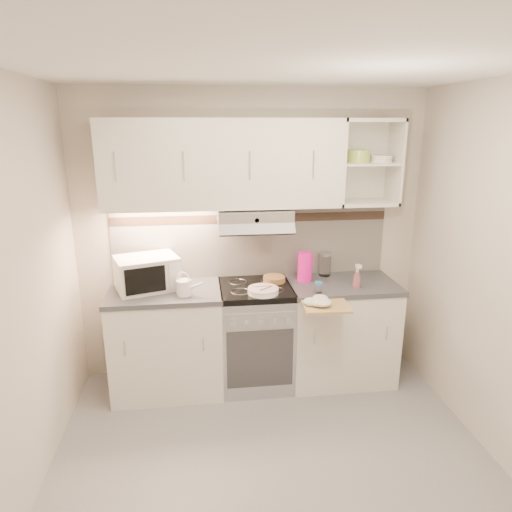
# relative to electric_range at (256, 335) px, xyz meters

# --- Properties ---
(ground) EXTENTS (3.00, 3.00, 0.00)m
(ground) POSITION_rel_electric_range_xyz_m (0.00, -1.10, -0.45)
(ground) COLOR gray
(ground) RESTS_ON ground
(room_shell) EXTENTS (3.04, 2.84, 2.52)m
(room_shell) POSITION_rel_electric_range_xyz_m (0.00, -0.73, 1.18)
(room_shell) COLOR beige
(room_shell) RESTS_ON ground
(base_cabinet_left) EXTENTS (0.90, 0.60, 0.86)m
(base_cabinet_left) POSITION_rel_electric_range_xyz_m (-0.75, 0.00, -0.02)
(base_cabinet_left) COLOR silver
(base_cabinet_left) RESTS_ON ground
(worktop_left) EXTENTS (0.92, 0.62, 0.04)m
(worktop_left) POSITION_rel_electric_range_xyz_m (-0.75, 0.00, 0.43)
(worktop_left) COLOR #47474C
(worktop_left) RESTS_ON base_cabinet_left
(base_cabinet_right) EXTENTS (0.90, 0.60, 0.86)m
(base_cabinet_right) POSITION_rel_electric_range_xyz_m (0.75, 0.00, -0.02)
(base_cabinet_right) COLOR silver
(base_cabinet_right) RESTS_ON ground
(worktop_right) EXTENTS (0.92, 0.62, 0.04)m
(worktop_right) POSITION_rel_electric_range_xyz_m (0.75, 0.00, 0.43)
(worktop_right) COLOR #47474C
(worktop_right) RESTS_ON base_cabinet_right
(electric_range) EXTENTS (0.60, 0.60, 0.90)m
(electric_range) POSITION_rel_electric_range_xyz_m (0.00, 0.00, 0.00)
(electric_range) COLOR #B7B7BC
(electric_range) RESTS_ON ground
(microwave) EXTENTS (0.57, 0.49, 0.27)m
(microwave) POSITION_rel_electric_range_xyz_m (-0.89, 0.05, 0.59)
(microwave) COLOR silver
(microwave) RESTS_ON worktop_left
(watering_can) EXTENTS (0.22, 0.13, 0.19)m
(watering_can) POSITION_rel_electric_range_xyz_m (-0.58, -0.14, 0.52)
(watering_can) COLOR white
(watering_can) RESTS_ON worktop_left
(plate_stack) EXTENTS (0.25, 0.25, 0.05)m
(plate_stack) POSITION_rel_electric_range_xyz_m (0.04, -0.18, 0.47)
(plate_stack) COLOR white
(plate_stack) RESTS_ON electric_range
(bread_loaf) EXTENTS (0.19, 0.19, 0.05)m
(bread_loaf) POSITION_rel_electric_range_xyz_m (0.17, 0.09, 0.47)
(bread_loaf) COLOR #AD6640
(bread_loaf) RESTS_ON electric_range
(pink_pitcher) EXTENTS (0.14, 0.13, 0.25)m
(pink_pitcher) POSITION_rel_electric_range_xyz_m (0.44, 0.09, 0.58)
(pink_pitcher) COLOR #FF139C
(pink_pitcher) RESTS_ON worktop_right
(glass_jar) EXTENTS (0.11, 0.11, 0.21)m
(glass_jar) POSITION_rel_electric_range_xyz_m (0.65, 0.20, 0.55)
(glass_jar) COLOR silver
(glass_jar) RESTS_ON worktop_right
(spice_jar) EXTENTS (0.06, 0.06, 0.09)m
(spice_jar) POSITION_rel_electric_range_xyz_m (0.48, -0.22, 0.50)
(spice_jar) COLOR white
(spice_jar) RESTS_ON worktop_right
(spray_bottle) EXTENTS (0.08, 0.08, 0.21)m
(spray_bottle) POSITION_rel_electric_range_xyz_m (0.83, -0.13, 0.53)
(spray_bottle) COLOR pink
(spray_bottle) RESTS_ON worktop_right
(cutting_board) EXTENTS (0.36, 0.33, 0.02)m
(cutting_board) POSITION_rel_electric_range_xyz_m (0.49, -0.41, 0.42)
(cutting_board) COLOR tan
(cutting_board) RESTS_ON base_cabinet_right
(dish_towel) EXTENTS (0.30, 0.26, 0.07)m
(dish_towel) POSITION_rel_electric_range_xyz_m (0.45, -0.41, 0.47)
(dish_towel) COLOR beige
(dish_towel) RESTS_ON cutting_board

